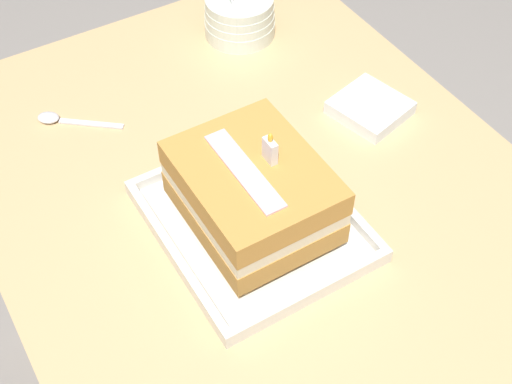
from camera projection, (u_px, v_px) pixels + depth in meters
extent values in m
cube|color=tan|center=(259.00, 195.00, 1.04)|extent=(0.97, 0.76, 0.04)
cube|color=tan|center=(21.00, 243.00, 1.45)|extent=(0.06, 0.06, 0.73)
cube|color=tan|center=(281.00, 133.00, 1.67)|extent=(0.06, 0.06, 0.73)
cube|color=silver|center=(253.00, 224.00, 0.97)|extent=(0.29, 0.25, 0.01)
cube|color=silver|center=(175.00, 255.00, 0.92)|extent=(0.29, 0.01, 0.02)
cube|color=silver|center=(325.00, 185.00, 1.00)|extent=(0.29, 0.01, 0.02)
cube|color=silver|center=(204.00, 155.00, 1.04)|extent=(0.01, 0.23, 0.02)
cube|color=silver|center=(311.00, 293.00, 0.88)|extent=(0.01, 0.23, 0.02)
cube|color=#C0873D|center=(253.00, 206.00, 0.94)|extent=(0.21, 0.17, 0.04)
cube|color=beige|center=(253.00, 192.00, 0.92)|extent=(0.21, 0.17, 0.02)
cube|color=#C0873D|center=(253.00, 177.00, 0.90)|extent=(0.21, 0.17, 0.04)
cube|color=beige|center=(244.00, 170.00, 0.88)|extent=(0.16, 0.03, 0.00)
cube|color=white|center=(270.00, 151.00, 0.88)|extent=(0.02, 0.01, 0.03)
ellipsoid|color=yellow|center=(270.00, 138.00, 0.86)|extent=(0.01, 0.01, 0.01)
cylinder|color=silver|center=(240.00, 27.00, 1.26)|extent=(0.13, 0.13, 0.03)
cylinder|color=silver|center=(240.00, 20.00, 1.25)|extent=(0.12, 0.12, 0.03)
cylinder|color=silver|center=(240.00, 12.00, 1.23)|extent=(0.12, 0.12, 0.03)
cylinder|color=silver|center=(239.00, 5.00, 1.22)|extent=(0.12, 0.12, 0.03)
ellipsoid|color=silver|center=(48.00, 118.00, 1.11)|extent=(0.04, 0.04, 0.01)
cube|color=silver|center=(91.00, 124.00, 1.11)|extent=(0.07, 0.09, 0.00)
cube|color=white|center=(370.00, 108.00, 1.12)|extent=(0.13, 0.13, 0.02)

